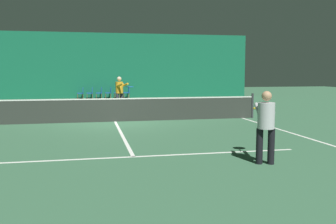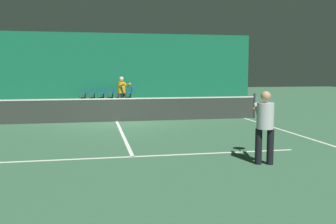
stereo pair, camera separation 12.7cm
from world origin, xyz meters
TOP-DOWN VIEW (x-y plane):
  - ground_plane at (0.00, 0.00)m, footprint 60.00×60.00m
  - backdrop_curtain at (0.00, 13.74)m, footprint 23.00×0.12m
  - court_line_baseline_far at (0.00, 11.90)m, footprint 11.00×0.10m
  - court_line_service_far at (0.00, 6.40)m, footprint 8.25×0.10m
  - court_line_service_near at (0.00, -6.40)m, footprint 8.25×0.10m
  - court_line_sideline_right at (5.50, 0.00)m, footprint 0.10×23.80m
  - court_line_centre at (0.00, 0.00)m, footprint 0.10×12.80m
  - tennis_net at (0.00, 0.00)m, footprint 12.00×0.10m
  - player_near at (2.77, -7.63)m, footprint 0.73×1.37m
  - player_far at (0.60, 4.99)m, footprint 1.00×1.38m
  - courtside_chair_0 at (-1.58, 13.19)m, footprint 0.44×0.44m
  - courtside_chair_1 at (-0.90, 13.19)m, footprint 0.44×0.44m
  - courtside_chair_2 at (-0.22, 13.19)m, footprint 0.44×0.44m
  - courtside_chair_3 at (0.46, 13.19)m, footprint 0.44×0.44m
  - courtside_chair_4 at (1.14, 13.19)m, footprint 0.44×0.44m
  - courtside_chair_5 at (1.81, 13.19)m, footprint 0.44×0.44m

SIDE VIEW (x-z plane):
  - ground_plane at x=0.00m, z-range 0.00..0.00m
  - court_line_baseline_far at x=0.00m, z-range 0.00..0.00m
  - court_line_service_far at x=0.00m, z-range 0.00..0.00m
  - court_line_service_near at x=0.00m, z-range 0.00..0.00m
  - court_line_sideline_right at x=5.50m, z-range 0.00..0.00m
  - court_line_centre at x=0.00m, z-range 0.00..0.00m
  - courtside_chair_0 at x=-1.58m, z-range 0.07..0.91m
  - courtside_chair_1 at x=-0.90m, z-range 0.07..0.91m
  - courtside_chair_2 at x=-0.22m, z-range 0.07..0.91m
  - courtside_chair_3 at x=0.46m, z-range 0.07..0.91m
  - courtside_chair_4 at x=1.14m, z-range 0.07..0.91m
  - courtside_chair_5 at x=1.81m, z-range 0.07..0.91m
  - tennis_net at x=0.00m, z-range -0.02..1.05m
  - player_near at x=2.77m, z-range 0.13..1.74m
  - player_far at x=0.60m, z-range 0.14..1.89m
  - backdrop_curtain at x=0.00m, z-range 0.00..4.90m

